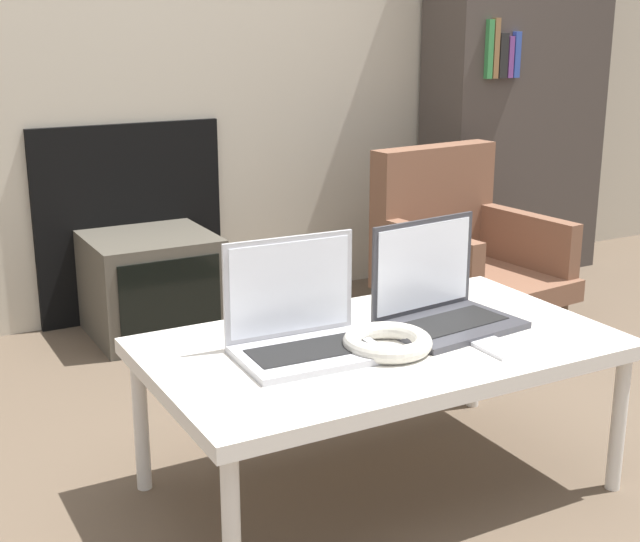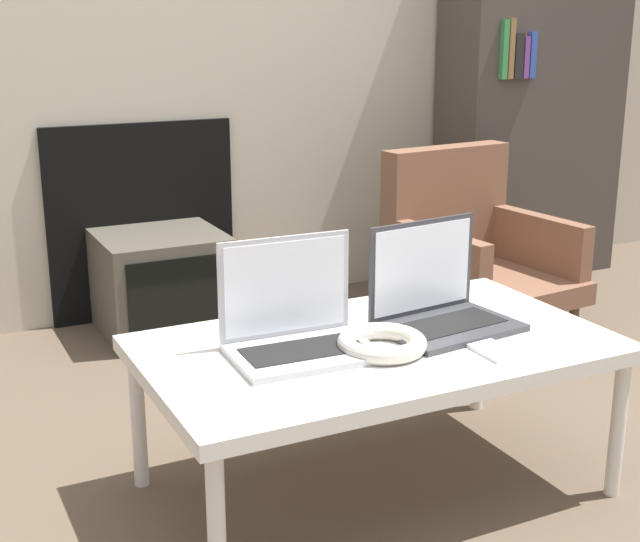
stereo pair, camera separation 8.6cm
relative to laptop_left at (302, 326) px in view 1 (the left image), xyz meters
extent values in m
plane|color=brown|center=(0.19, -0.25, -0.44)|extent=(14.00, 14.00, 0.00)
cube|color=black|center=(0.07, 1.52, -0.07)|extent=(0.71, 0.03, 0.74)
cube|color=silver|center=(0.19, -0.03, -0.08)|extent=(1.09, 0.63, 0.04)
cylinder|color=silver|center=(-0.31, -0.31, -0.27)|extent=(0.04, 0.04, 0.35)
cylinder|color=silver|center=(0.70, -0.31, -0.27)|extent=(0.04, 0.04, 0.35)
cylinder|color=silver|center=(-0.31, 0.24, -0.27)|extent=(0.04, 0.04, 0.35)
cylinder|color=silver|center=(0.70, 0.24, -0.27)|extent=(0.04, 0.04, 0.35)
cube|color=#B2B2B7|center=(0.00, -0.04, -0.05)|extent=(0.33, 0.24, 0.02)
cube|color=black|center=(0.00, -0.04, -0.04)|extent=(0.28, 0.14, 0.00)
cube|color=#B2B2B7|center=(0.00, 0.07, 0.08)|extent=(0.32, 0.02, 0.24)
cube|color=white|center=(0.00, 0.06, 0.08)|extent=(0.29, 0.02, 0.21)
cube|color=#38383D|center=(0.39, -0.04, -0.05)|extent=(0.35, 0.26, 0.02)
cube|color=black|center=(0.39, -0.04, -0.04)|extent=(0.29, 0.16, 0.00)
cube|color=#38383D|center=(0.38, 0.07, 0.08)|extent=(0.32, 0.05, 0.24)
cube|color=white|center=(0.38, 0.06, 0.08)|extent=(0.29, 0.04, 0.21)
torus|color=beige|center=(0.17, -0.09, -0.04)|extent=(0.20, 0.20, 0.04)
cube|color=silver|center=(0.39, -0.20, -0.05)|extent=(0.08, 0.14, 0.01)
cube|color=#4C473D|center=(0.07, 1.31, -0.26)|extent=(0.44, 0.41, 0.37)
cube|color=black|center=(0.07, 1.10, -0.26)|extent=(0.36, 0.01, 0.29)
cube|color=brown|center=(1.14, 0.81, -0.28)|extent=(0.59, 0.63, 0.08)
cube|color=brown|center=(1.11, 1.05, -0.02)|extent=(0.55, 0.15, 0.44)
cube|color=brown|center=(0.90, 0.78, -0.14)|extent=(0.11, 0.52, 0.20)
cube|color=brown|center=(1.37, 0.83, -0.14)|extent=(0.11, 0.52, 0.20)
cylinder|color=#4C3828|center=(0.92, 0.57, -0.38)|extent=(0.04, 0.04, 0.12)
cylinder|color=#4C3828|center=(1.36, 0.57, -0.38)|extent=(0.04, 0.04, 0.12)
cylinder|color=#4C3828|center=(0.92, 1.05, -0.38)|extent=(0.04, 0.04, 0.12)
cylinder|color=#4C3828|center=(1.36, 1.05, -0.38)|extent=(0.04, 0.04, 0.12)
cube|color=#3F3833|center=(1.76, 1.36, 0.35)|extent=(0.80, 0.30, 1.59)
cube|color=#337F42|center=(1.47, 1.20, 0.55)|extent=(0.03, 0.02, 0.23)
cube|color=brown|center=(1.50, 1.20, 0.55)|extent=(0.03, 0.02, 0.24)
cube|color=black|center=(1.54, 1.20, 0.52)|extent=(0.04, 0.02, 0.18)
cube|color=#6B387F|center=(1.58, 1.20, 0.51)|extent=(0.02, 0.02, 0.16)
cube|color=#2D479E|center=(1.61, 1.20, 0.52)|extent=(0.03, 0.02, 0.18)
camera|label=1|loc=(-0.87, -1.68, 0.67)|focal=50.00mm
camera|label=2|loc=(-0.80, -1.72, 0.67)|focal=50.00mm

